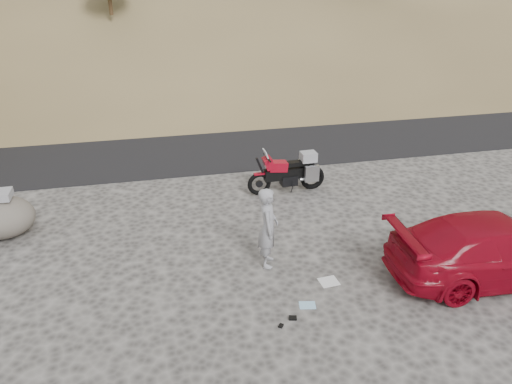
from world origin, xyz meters
The scene contains 13 objects.
ground centered at (0.00, 0.00, 0.00)m, with size 140.00×140.00×0.00m, color #3D3A38.
road centered at (0.00, 9.00, 0.00)m, with size 120.00×7.00×0.05m, color black.
motorcycle centered at (1.26, 3.74, 0.63)m, with size 2.47×0.78×1.47m.
man centered at (-0.34, 0.03, 0.00)m, with size 0.72×0.47×1.96m, color #97979C.
red_car centered at (4.58, -1.51, 0.00)m, with size 2.02×4.96×1.44m, color maroon.
boulder centered at (-6.72, 2.75, 0.55)m, with size 1.89×1.70×1.24m.
gear_white_cloth centered at (0.83, -0.98, 0.01)m, with size 0.42×0.37×0.01m, color white.
gear_blue_mat centered at (2.63, -0.91, 0.10)m, with size 0.20×0.20×0.50m, color #1C2EAB.
gear_bottle centered at (2.84, -1.04, 0.13)m, with size 0.09×0.09×0.25m, color #1C2EAB.
gear_funnel centered at (2.84, -1.23, 0.08)m, with size 0.12×0.12×0.16m, color red.
gear_glove_a centered at (-0.30, -2.02, 0.02)m, with size 0.16×0.11×0.05m, color black.
gear_glove_b centered at (-0.59, -2.18, 0.02)m, with size 0.11×0.08×0.04m, color black.
gear_blue_cloth centered at (0.11, -1.67, 0.01)m, with size 0.34×0.25×0.01m, color #98CAEC.
Camera 1 is at (-2.72, -9.62, 6.70)m, focal length 35.00 mm.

